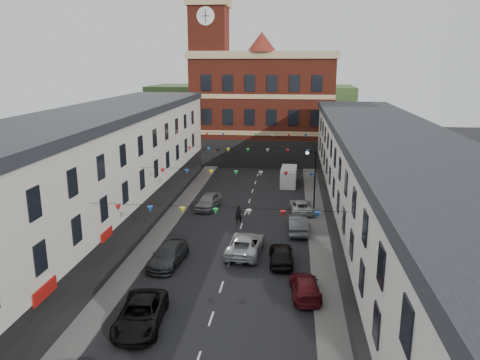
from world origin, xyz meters
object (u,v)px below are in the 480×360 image
at_px(street_lamp, 313,172).
at_px(white_van, 289,177).
at_px(car_right_d, 281,254).
at_px(moving_car, 245,244).
at_px(car_left_d, 168,255).
at_px(pedestrian, 239,215).
at_px(car_right_e, 298,224).
at_px(car_left_c, 141,314).
at_px(car_left_e, 208,201).
at_px(car_right_c, 305,286).
at_px(car_right_f, 301,206).

xyz_separation_m(street_lamp, white_van, (-2.44, 9.28, -2.85)).
xyz_separation_m(car_right_d, moving_car, (-2.84, 1.56, 0.03)).
height_order(car_left_d, pedestrian, pedestrian).
distance_m(car_left_d, car_right_e, 12.37).
bearing_deg(car_left_c, car_left_e, 85.24).
xyz_separation_m(car_left_d, car_right_c, (9.95, -3.74, -0.08)).
relative_size(car_right_d, pedestrian, 2.44).
xyz_separation_m(street_lamp, car_left_c, (-10.39, -23.17, -3.17)).
distance_m(car_right_c, car_right_d, 5.08).
xyz_separation_m(car_left_d, car_right_f, (9.95, 13.36, -0.07)).
relative_size(car_right_c, car_right_e, 0.95).
xyz_separation_m(car_right_c, moving_car, (-4.50, 6.37, 0.12)).
bearing_deg(street_lamp, white_van, 104.73).
height_order(car_left_e, moving_car, car_left_e).
bearing_deg(pedestrian, car_right_f, 34.80).
height_order(car_left_e, car_right_e, car_left_e).
bearing_deg(car_right_e, car_left_c, 59.27).
height_order(car_right_d, car_right_e, car_right_e).
height_order(car_left_c, car_right_e, car_right_e).
height_order(street_lamp, car_left_d, street_lamp).
bearing_deg(pedestrian, moving_car, -78.83).
relative_size(car_right_f, moving_car, 0.86).
relative_size(car_right_e, pedestrian, 2.62).
xyz_separation_m(car_right_d, pedestrian, (-4.14, 8.32, 0.15)).
bearing_deg(car_right_c, car_right_e, -93.71).
xyz_separation_m(car_left_c, pedestrian, (3.55, 17.74, 0.15)).
bearing_deg(car_left_e, car_right_f, 5.11).
distance_m(car_left_c, pedestrian, 18.09).
bearing_deg(street_lamp, car_left_c, -114.15).
bearing_deg(white_van, car_left_c, -101.79).
relative_size(street_lamp, white_van, 1.26).
relative_size(car_left_e, car_right_c, 1.03).
distance_m(car_right_f, white_van, 10.84).
relative_size(car_left_c, car_right_d, 1.23).
height_order(car_right_d, white_van, white_van).
relative_size(moving_car, pedestrian, 3.10).
bearing_deg(car_right_f, car_left_c, 62.61).
bearing_deg(car_right_f, pedestrian, 30.33).
height_order(street_lamp, car_right_e, street_lamp).
bearing_deg(car_left_d, car_right_d, 13.02).
height_order(car_left_e, car_right_f, car_left_e).
distance_m(car_right_e, moving_car, 6.64).
distance_m(car_right_d, car_right_f, 12.41).
xyz_separation_m(car_right_c, car_right_f, (0.00, 17.10, 0.01)).
distance_m(street_lamp, car_right_e, 7.79).
bearing_deg(car_left_d, car_left_e, 93.53).
height_order(car_right_e, moving_car, car_right_e).
bearing_deg(car_right_e, moving_car, 49.92).
bearing_deg(pedestrian, white_van, 73.71).
relative_size(car_right_d, white_van, 0.91).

